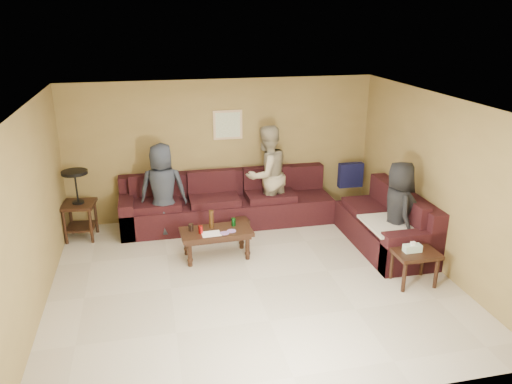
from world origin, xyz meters
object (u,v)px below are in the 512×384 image
person_right (398,211)px  person_left (163,190)px  sectional_sofa (280,214)px  side_table_right (415,256)px  person_middle (267,175)px  end_table_left (78,204)px  waste_bin (240,227)px  coffee_table (216,234)px

person_right → person_left: bearing=70.7°
sectional_sofa → side_table_right: size_ratio=7.29×
sectional_sofa → person_middle: 0.74m
end_table_left → person_middle: 3.19m
person_left → person_middle: person_middle is taller
end_table_left → person_left: bearing=-5.7°
person_right → person_middle: bearing=48.1°
sectional_sofa → end_table_left: bearing=172.1°
end_table_left → waste_bin: size_ratio=3.83×
coffee_table → waste_bin: coffee_table is taller
side_table_right → person_left: (-3.28, 2.42, 0.37)m
end_table_left → person_left: 1.39m
coffee_table → waste_bin: size_ratio=3.58×
end_table_left → side_table_right: size_ratio=1.85×
coffee_table → end_table_left: (-2.10, 1.17, 0.23)m
coffee_table → end_table_left: size_ratio=0.93×
end_table_left → side_table_right: end_table_left is taller
person_left → person_middle: size_ratio=0.90×
person_left → end_table_left: bearing=-0.6°
end_table_left → person_right: bearing=-20.4°
end_table_left → person_middle: size_ratio=0.67×
sectional_sofa → waste_bin: 0.72m
side_table_right → person_right: bearing=81.3°
person_middle → sectional_sofa: bearing=78.0°
person_middle → person_right: bearing=105.6°
coffee_table → person_middle: bearing=47.6°
sectional_sofa → end_table_left: end_table_left is taller
person_left → person_middle: (1.81, 0.15, 0.09)m
side_table_right → waste_bin: (-2.04, 2.06, -0.27)m
sectional_sofa → person_middle: size_ratio=2.64×
side_table_right → person_middle: bearing=119.8°
person_middle → person_right: (1.59, -1.78, -0.12)m
coffee_table → person_left: size_ratio=0.69×
sectional_sofa → coffee_table: size_ratio=4.23×
sectional_sofa → person_middle: person_middle is taller
person_middle → person_right: size_ratio=1.15×
coffee_table → person_left: (-0.73, 1.04, 0.41)m
side_table_right → person_left: size_ratio=0.40×
end_table_left → person_middle: bearing=0.2°
sectional_sofa → person_middle: bearing=104.1°
end_table_left → waste_bin: end_table_left is taller
person_middle → coffee_table: bearing=21.5°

